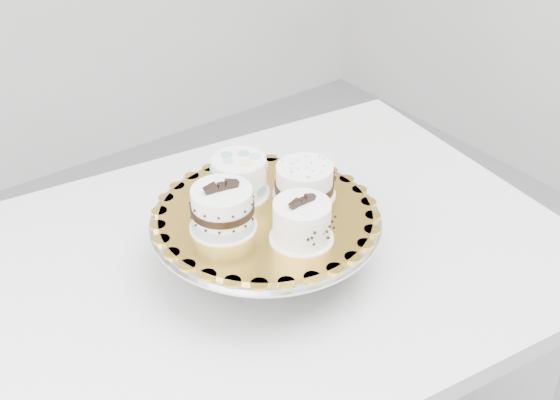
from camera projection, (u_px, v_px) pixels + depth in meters
table at (238, 295)px, 1.29m from camera, size 1.30×0.95×0.75m
cake_stand at (266, 231)px, 1.20m from camera, size 0.39×0.39×0.11m
cake_board at (266, 214)px, 1.18m from camera, size 0.47×0.47×0.01m
cake_swirl at (302, 222)px, 1.10m from camera, size 0.10×0.10×0.08m
cake_banded at (222, 210)px, 1.12m from camera, size 0.12×0.12×0.09m
cake_dots at (239, 176)px, 1.21m from camera, size 0.12×0.12×0.07m
cake_ribbon at (305, 181)px, 1.21m from camera, size 0.12×0.11×0.06m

